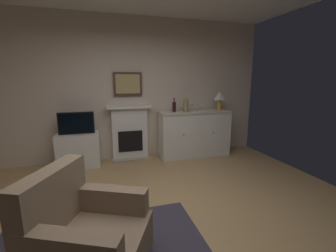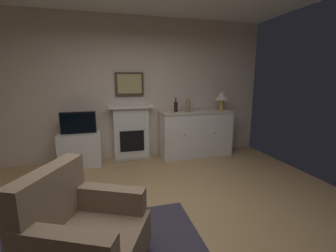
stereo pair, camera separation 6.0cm
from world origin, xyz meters
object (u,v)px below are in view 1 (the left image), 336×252
object	(u,v)px
vase_decorative	(186,105)
armchair	(85,235)
wine_glass_left	(192,106)
tv_set	(76,123)
framed_picture	(128,84)
fireplace_unit	(130,133)
table_lamp	(220,97)
wine_glass_right	(202,105)
sideboard_cabinet	(194,133)
wine_glass_center	(197,105)
tv_cabinet	(79,150)
wine_bottle	(174,107)

from	to	relation	value
vase_decorative	armchair	bearing A→B (deg)	-125.17
wine_glass_left	tv_set	bearing A→B (deg)	179.61
framed_picture	fireplace_unit	bearing A→B (deg)	-90.00
wine_glass_left	table_lamp	bearing A→B (deg)	2.11
wine_glass_left	wine_glass_right	size ratio (longest dim) A/B	1.00
sideboard_cabinet	wine_glass_center	size ratio (longest dim) A/B	9.15
wine_glass_center	vase_decorative	xyz separation A→B (m)	(-0.26, -0.05, 0.02)
tv_cabinet	armchair	size ratio (longest dim) A/B	0.71
fireplace_unit	wine_glass_left	world-z (taller)	wine_glass_left
table_lamp	tv_cabinet	xyz separation A→B (m)	(-2.88, 0.02, -0.92)
framed_picture	wine_bottle	distance (m)	1.02
tv_cabinet	wine_bottle	bearing A→B (deg)	0.50
framed_picture	tv_set	xyz separation A→B (m)	(-0.98, -0.23, -0.69)
sideboard_cabinet	wine_glass_left	world-z (taller)	wine_glass_left
tv_set	armchair	size ratio (longest dim) A/B	0.59
sideboard_cabinet	wine_bottle	distance (m)	0.74
framed_picture	vase_decorative	xyz separation A→B (m)	(1.12, -0.27, -0.42)
framed_picture	wine_glass_left	bearing A→B (deg)	-10.99
fireplace_unit	sideboard_cabinet	distance (m)	1.35
wine_glass_right	wine_glass_left	bearing A→B (deg)	-178.73
table_lamp	armchair	world-z (taller)	table_lamp
wine_glass_right	vase_decorative	size ratio (longest dim) A/B	0.59
tv_set	armchair	world-z (taller)	tv_set
wine_glass_left	wine_glass_center	bearing A→B (deg)	12.43
wine_bottle	tv_set	size ratio (longest dim) A/B	0.47
wine_bottle	armchair	xyz separation A→B (m)	(-1.60, -2.66, -0.68)
tv_cabinet	tv_set	distance (m)	0.52
fireplace_unit	tv_set	xyz separation A→B (m)	(-0.98, -0.19, 0.28)
tv_cabinet	tv_set	bearing A→B (deg)	-90.00
table_lamp	wine_bottle	distance (m)	1.02
wine_bottle	tv_cabinet	world-z (taller)	wine_bottle
table_lamp	armchair	bearing A→B (deg)	-134.70
vase_decorative	armchair	xyz separation A→B (m)	(-1.82, -2.58, -0.72)
wine_glass_left	tv_cabinet	size ratio (longest dim) A/B	0.22
table_lamp	wine_glass_left	size ratio (longest dim) A/B	2.42
tv_cabinet	wine_glass_center	bearing A→B (deg)	-0.35
armchair	tv_set	bearing A→B (deg)	95.99
sideboard_cabinet	wine_glass_right	size ratio (longest dim) A/B	9.15
wine_bottle	wine_glass_center	world-z (taller)	wine_bottle
wine_glass_center	sideboard_cabinet	bearing A→B (deg)	-178.69
wine_glass_right	tv_set	distance (m)	2.47
wine_bottle	vase_decorative	bearing A→B (deg)	-20.14
wine_glass_center	tv_set	distance (m)	2.36
table_lamp	wine_glass_left	distance (m)	0.66
framed_picture	table_lamp	xyz separation A→B (m)	(1.90, -0.22, -0.28)
vase_decorative	tv_set	world-z (taller)	vase_decorative
sideboard_cabinet	tv_cabinet	bearing A→B (deg)	179.63
wine_glass_left	tv_set	size ratio (longest dim) A/B	0.27
fireplace_unit	wine_glass_center	bearing A→B (deg)	-7.31
wine_glass_left	framed_picture	bearing A→B (deg)	169.01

